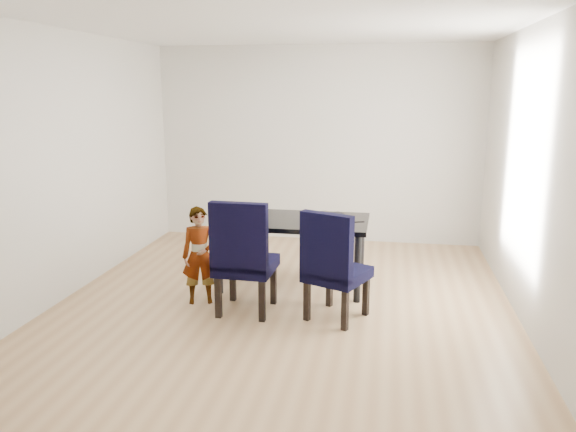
% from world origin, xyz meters
% --- Properties ---
extents(floor, '(4.50, 5.00, 0.01)m').
position_xyz_m(floor, '(0.00, 0.00, -0.01)').
color(floor, tan).
rests_on(floor, ground).
extents(ceiling, '(4.50, 5.00, 0.01)m').
position_xyz_m(ceiling, '(0.00, 0.00, 2.71)').
color(ceiling, white).
rests_on(ceiling, wall_back).
extents(wall_back, '(4.50, 0.01, 2.70)m').
position_xyz_m(wall_back, '(0.00, 2.50, 1.35)').
color(wall_back, silver).
rests_on(wall_back, ground).
extents(wall_front, '(4.50, 0.01, 2.70)m').
position_xyz_m(wall_front, '(0.00, -2.50, 1.35)').
color(wall_front, white).
rests_on(wall_front, ground).
extents(wall_left, '(0.01, 5.00, 2.70)m').
position_xyz_m(wall_left, '(-2.25, 0.00, 1.35)').
color(wall_left, white).
rests_on(wall_left, ground).
extents(wall_right, '(0.01, 5.00, 2.70)m').
position_xyz_m(wall_right, '(2.25, 0.00, 1.35)').
color(wall_right, beige).
rests_on(wall_right, ground).
extents(dining_table, '(1.60, 0.90, 0.75)m').
position_xyz_m(dining_table, '(0.00, 0.50, 0.38)').
color(dining_table, black).
rests_on(dining_table, floor).
extents(chair_left, '(0.56, 0.58, 1.12)m').
position_xyz_m(chair_left, '(-0.32, -0.28, 0.56)').
color(chair_left, black).
rests_on(chair_left, floor).
extents(chair_right, '(0.67, 0.68, 1.05)m').
position_xyz_m(chair_right, '(0.56, -0.30, 0.52)').
color(chair_right, black).
rests_on(chair_right, floor).
extents(child, '(0.42, 0.34, 0.98)m').
position_xyz_m(child, '(-0.83, -0.15, 0.49)').
color(child, '#FF4F15').
rests_on(child, floor).
extents(plate, '(0.24, 0.24, 0.01)m').
position_xyz_m(plate, '(-0.45, 0.60, 0.76)').
color(plate, white).
rests_on(plate, dining_table).
extents(sandwich, '(0.17, 0.10, 0.06)m').
position_xyz_m(sandwich, '(-0.46, 0.61, 0.80)').
color(sandwich, '#B2663F').
rests_on(sandwich, plate).
extents(laptop, '(0.41, 0.37, 0.03)m').
position_xyz_m(laptop, '(0.32, 0.75, 0.76)').
color(laptop, black).
rests_on(laptop, dining_table).
extents(cable_tangle, '(0.20, 0.20, 0.01)m').
position_xyz_m(cable_tangle, '(0.44, 0.43, 0.75)').
color(cable_tangle, black).
rests_on(cable_tangle, dining_table).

